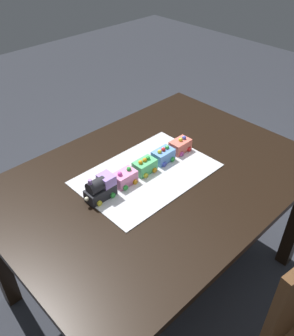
% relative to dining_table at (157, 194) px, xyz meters
% --- Properties ---
extents(ground_plane, '(8.00, 8.00, 0.00)m').
position_rel_dining_table_xyz_m(ground_plane, '(0.00, 0.00, -0.63)').
color(ground_plane, '#2D3038').
extents(dining_table, '(1.40, 1.00, 0.74)m').
position_rel_dining_table_xyz_m(dining_table, '(0.00, 0.00, 0.00)').
color(dining_table, black).
rests_on(dining_table, ground).
extents(cake_board, '(0.60, 0.40, 0.00)m').
position_rel_dining_table_xyz_m(cake_board, '(-0.02, 0.04, 0.11)').
color(cake_board, silver).
rests_on(cake_board, dining_table).
extents(cake_locomotive, '(0.14, 0.08, 0.12)m').
position_rel_dining_table_xyz_m(cake_locomotive, '(-0.27, 0.06, 0.16)').
color(cake_locomotive, '#232328').
rests_on(cake_locomotive, cake_board).
extents(cake_car_flatbed_bubblegum, '(0.10, 0.08, 0.07)m').
position_rel_dining_table_xyz_m(cake_car_flatbed_bubblegum, '(-0.14, 0.06, 0.14)').
color(cake_car_flatbed_bubblegum, pink).
rests_on(cake_car_flatbed_bubblegum, cake_board).
extents(cake_car_caboose_mint_green, '(0.10, 0.08, 0.07)m').
position_rel_dining_table_xyz_m(cake_car_caboose_mint_green, '(-0.02, 0.06, 0.14)').
color(cake_car_caboose_mint_green, '#59CC7A').
rests_on(cake_car_caboose_mint_green, cake_board).
extents(cake_car_hopper_sky_blue, '(0.10, 0.08, 0.07)m').
position_rel_dining_table_xyz_m(cake_car_hopper_sky_blue, '(0.10, 0.06, 0.14)').
color(cake_car_hopper_sky_blue, '#669EEA').
rests_on(cake_car_hopper_sky_blue, cake_board).
extents(cake_car_gondola_coral, '(0.10, 0.08, 0.07)m').
position_rel_dining_table_xyz_m(cake_car_gondola_coral, '(0.22, 0.06, 0.14)').
color(cake_car_gondola_coral, '#F27260').
rests_on(cake_car_gondola_coral, cake_board).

